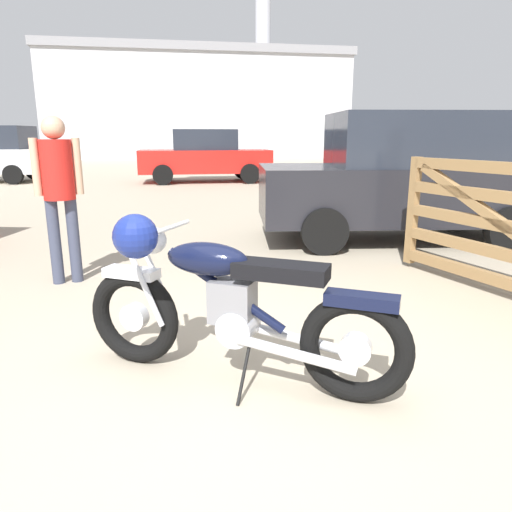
% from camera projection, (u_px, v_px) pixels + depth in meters
% --- Properties ---
extents(ground_plane, '(80.00, 80.00, 0.00)m').
position_uv_depth(ground_plane, '(241.00, 401.00, 2.71)').
color(ground_plane, tan).
extents(vintage_motorcycle, '(1.94, 0.96, 1.07)m').
position_uv_depth(vintage_motorcycle, '(226.00, 305.00, 2.83)').
color(vintage_motorcycle, black).
rests_on(vintage_motorcycle, ground_plane).
extents(bystander, '(0.44, 0.30, 1.66)m').
position_uv_depth(bystander, '(59.00, 183.00, 4.67)').
color(bystander, '#383D51').
rests_on(bystander, ground_plane).
extents(blue_hatchback_right, '(4.04, 2.12, 1.78)m').
position_uv_depth(blue_hatchback_right, '(479.00, 162.00, 10.38)').
color(blue_hatchback_right, black).
rests_on(blue_hatchback_right, ground_plane).
extents(silver_sedan_mid, '(4.33, 2.19, 1.67)m').
position_uv_depth(silver_sedan_mid, '(205.00, 156.00, 15.40)').
color(silver_sedan_mid, black).
rests_on(silver_sedan_mid, ground_plane).
extents(dark_sedan_left, '(3.95, 1.93, 1.78)m').
position_uv_depth(dark_sedan_left, '(405.00, 176.00, 6.70)').
color(dark_sedan_left, black).
rests_on(dark_sedan_left, ground_plane).
extents(white_estate_far, '(4.76, 2.10, 1.74)m').
position_uv_depth(white_estate_far, '(418.00, 153.00, 15.22)').
color(white_estate_far, black).
rests_on(white_estate_far, ground_plane).
extents(industrial_building, '(20.79, 13.35, 15.08)m').
position_uv_depth(industrial_building, '(198.00, 106.00, 34.65)').
color(industrial_building, '#B2B2B7').
rests_on(industrial_building, ground_plane).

